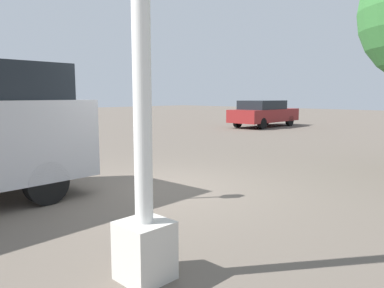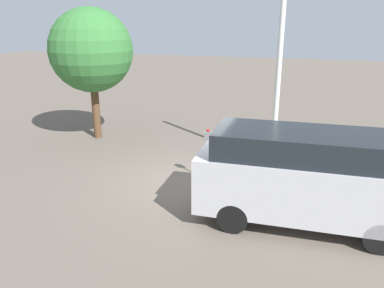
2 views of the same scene
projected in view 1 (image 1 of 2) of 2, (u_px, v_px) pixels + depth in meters
ground_plane at (156, 190)px, 6.70m from camera, size 80.00×80.00×0.00m
parking_meter_near at (145, 129)px, 5.92m from camera, size 0.22×0.15×1.58m
lamp_post at (141, 37)px, 3.20m from camera, size 0.44×0.44×6.39m
car_distant at (264, 113)px, 20.07m from camera, size 4.49×1.79×1.41m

